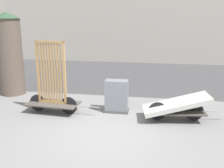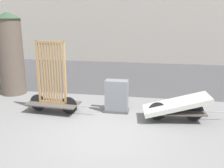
% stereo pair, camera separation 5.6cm
% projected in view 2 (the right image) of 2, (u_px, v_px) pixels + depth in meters
% --- Properties ---
extents(ground_plane, '(60.00, 60.00, 0.00)m').
position_uv_depth(ground_plane, '(103.00, 134.00, 6.81)').
color(ground_plane, slate).
extents(road_strip, '(56.00, 7.29, 0.01)m').
position_uv_depth(road_strip, '(132.00, 75.00, 13.40)').
color(road_strip, '#424244').
rests_on(road_strip, ground_plane).
extents(bike_cart_with_bedframe, '(2.35, 0.85, 2.25)m').
position_uv_depth(bike_cart_with_bedframe, '(53.00, 90.00, 8.14)').
color(bike_cart_with_bedframe, '#4C4742').
rests_on(bike_cart_with_bedframe, ground_plane).
extents(bike_cart_with_mattress, '(2.50, 1.07, 0.80)m').
position_uv_depth(bike_cart_with_mattress, '(176.00, 106.00, 7.56)').
color(bike_cart_with_mattress, '#4C4742').
rests_on(bike_cart_with_mattress, ground_plane).
extents(utility_cabinet, '(0.77, 0.43, 1.03)m').
position_uv_depth(utility_cabinet, '(117.00, 97.00, 8.25)').
color(utility_cabinet, '#4C4C4C').
rests_on(utility_cabinet, ground_plane).
extents(advertising_column, '(1.05, 1.05, 3.11)m').
position_uv_depth(advertising_column, '(11.00, 53.00, 9.92)').
color(advertising_column, brown).
rests_on(advertising_column, ground_plane).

